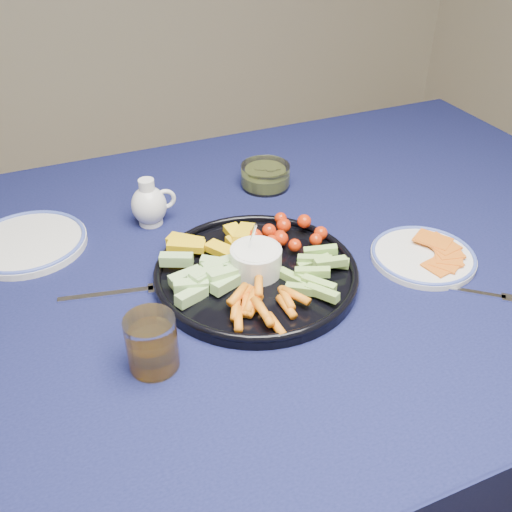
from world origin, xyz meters
name	(u,v)px	position (x,y,z in m)	size (l,w,h in m)	color
dining_table	(257,292)	(0.00, 0.00, 0.66)	(1.67, 1.07, 0.75)	#462C17
crudite_platter	(255,270)	(-0.03, -0.07, 0.77)	(0.36, 0.36, 0.11)	black
creamer_pitcher	(150,205)	(-0.15, 0.19, 0.79)	(0.09, 0.07, 0.10)	silver
pickle_bowl	(265,177)	(0.12, 0.24, 0.77)	(0.11, 0.11, 0.05)	silver
cheese_plate	(423,255)	(0.27, -0.13, 0.76)	(0.19, 0.19, 0.02)	silver
juice_tumbler	(152,346)	(-0.25, -0.20, 0.78)	(0.07, 0.07, 0.09)	silver
fork_left	(125,292)	(-0.25, -0.02, 0.75)	(0.19, 0.06, 0.00)	silver
fork_right	(482,294)	(0.30, -0.26, 0.75)	(0.12, 0.11, 0.00)	silver
side_plate_extra	(28,242)	(-0.39, 0.20, 0.76)	(0.22, 0.22, 0.02)	silver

